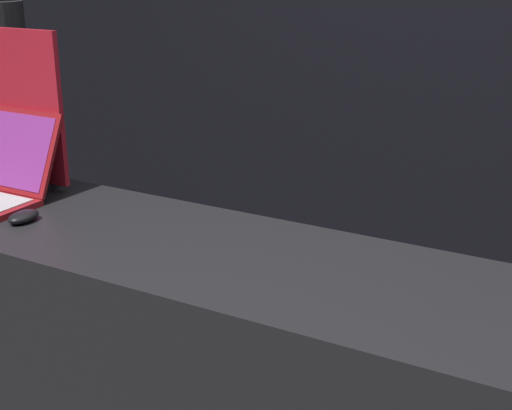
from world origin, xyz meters
name	(u,v)px	position (x,y,z in m)	size (l,w,h in m)	color
wall_back	(443,16)	(0.00, 1.92, 1.40)	(8.00, 0.05, 2.80)	black
display_counter	(256,404)	(0.00, 0.30, 0.44)	(2.40, 0.60, 0.89)	black
mouse_front	(23,217)	(-0.74, 0.20, 0.90)	(0.07, 0.11, 0.03)	black
promo_stand_front	(27,113)	(-0.98, 0.48, 1.14)	(0.31, 0.07, 0.53)	black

